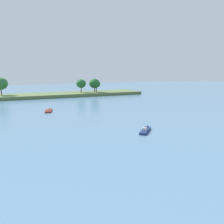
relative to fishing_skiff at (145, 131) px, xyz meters
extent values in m
cube|color=#566B3D|center=(-6.87, 72.99, 0.49)|extent=(93.43, 16.17, 1.45)
cylinder|color=#513823|center=(-26.12, 74.03, 2.59)|extent=(0.44, 0.44, 2.76)
ellipsoid|color=#2D6B33|center=(-26.12, 74.03, 6.32)|extent=(5.88, 5.88, 5.29)
cylinder|color=#513823|center=(9.48, 71.87, 2.47)|extent=(0.44, 0.44, 2.53)
ellipsoid|color=#235B28|center=(9.48, 71.87, 5.64)|extent=(4.75, 4.75, 4.27)
cylinder|color=#513823|center=(16.27, 71.39, 2.35)|extent=(0.44, 0.44, 2.28)
ellipsoid|color=#235B28|center=(16.27, 71.39, 5.59)|extent=(5.26, 5.26, 4.74)
cylinder|color=#513823|center=(17.00, 70.78, 2.47)|extent=(0.44, 0.44, 2.51)
ellipsoid|color=#235B28|center=(17.00, 70.78, 5.38)|extent=(4.14, 4.14, 3.72)
cube|color=navy|center=(-0.02, -0.02, -0.02)|extent=(4.74, 4.86, 0.42)
cube|color=beige|center=(-0.30, -0.32, 0.44)|extent=(0.81, 0.81, 0.50)
cube|color=black|center=(1.99, 2.07, 0.04)|extent=(0.42, 0.42, 0.56)
cube|color=maroon|center=(-13.24, 32.17, -0.01)|extent=(3.11, 6.11, 0.46)
cube|color=beige|center=(-13.35, 31.75, 0.48)|extent=(0.95, 0.70, 0.50)
cube|color=black|center=(-12.47, 35.16, 0.04)|extent=(0.38, 0.35, 0.56)
camera|label=1|loc=(-24.68, -37.34, 11.62)|focal=36.91mm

